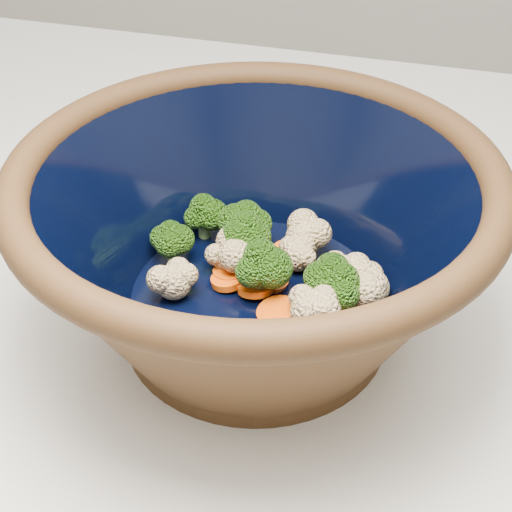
% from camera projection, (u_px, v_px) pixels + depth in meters
% --- Properties ---
extents(mixing_bowl, '(0.40, 0.40, 0.17)m').
position_uv_depth(mixing_bowl, '(256.00, 240.00, 0.56)').
color(mixing_bowl, black).
rests_on(mixing_bowl, counter).
extents(vegetable_pile, '(0.21, 0.18, 0.06)m').
position_uv_depth(vegetable_pile, '(274.00, 261.00, 0.60)').
color(vegetable_pile, '#608442').
rests_on(vegetable_pile, mixing_bowl).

